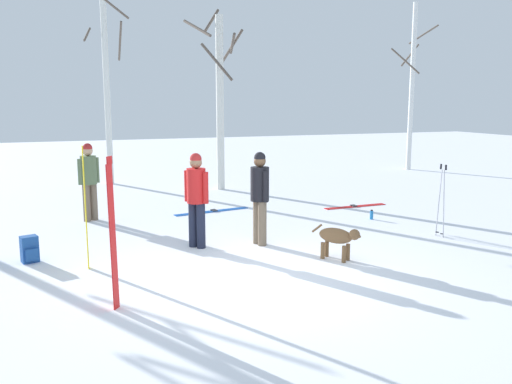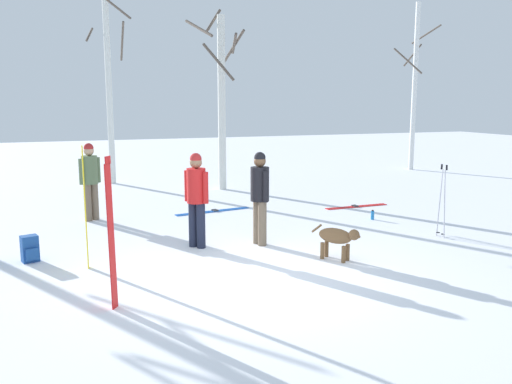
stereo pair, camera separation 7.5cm
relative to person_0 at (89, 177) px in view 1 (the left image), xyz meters
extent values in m
plane|color=white|center=(1.99, -4.94, -0.98)|extent=(60.00, 60.00, 0.00)
cylinder|color=#72604C|center=(0.08, 0.04, -0.57)|extent=(0.16, 0.16, 0.82)
cylinder|color=#72604C|center=(-0.08, -0.04, -0.57)|extent=(0.16, 0.16, 0.82)
cylinder|color=#566B47|center=(0.00, 0.00, 0.15)|extent=(0.34, 0.34, 0.62)
sphere|color=tan|center=(0.00, 0.00, 0.57)|extent=(0.22, 0.22, 0.22)
sphere|color=#B22626|center=(0.00, 0.00, 0.63)|extent=(0.21, 0.21, 0.21)
cylinder|color=#566B47|center=(0.18, 0.10, 0.13)|extent=(0.10, 0.10, 0.56)
cylinder|color=#566B47|center=(-0.18, -0.10, 0.13)|extent=(0.10, 0.10, 0.56)
cylinder|color=#72604C|center=(2.75, -3.12, -0.57)|extent=(0.16, 0.16, 0.82)
cylinder|color=#72604C|center=(2.78, -3.30, -0.57)|extent=(0.16, 0.16, 0.82)
cylinder|color=black|center=(2.77, -3.21, 0.15)|extent=(0.34, 0.34, 0.62)
sphere|color=brown|center=(2.77, -3.21, 0.57)|extent=(0.22, 0.22, 0.22)
sphere|color=black|center=(2.77, -3.21, 0.63)|extent=(0.21, 0.21, 0.21)
cylinder|color=black|center=(2.73, -3.00, 0.13)|extent=(0.10, 0.10, 0.56)
cylinder|color=black|center=(2.80, -3.42, 0.13)|extent=(0.10, 0.10, 0.56)
cylinder|color=#1E2338|center=(1.69, -3.06, -0.57)|extent=(0.16, 0.16, 0.82)
cylinder|color=#1E2338|center=(1.58, -2.92, -0.57)|extent=(0.16, 0.16, 0.82)
cylinder|color=red|center=(1.63, -2.99, 0.15)|extent=(0.34, 0.34, 0.62)
sphere|color=#997051|center=(1.63, -2.99, 0.57)|extent=(0.22, 0.22, 0.22)
sphere|color=#B22626|center=(1.63, -2.99, 0.63)|extent=(0.21, 0.21, 0.21)
cylinder|color=red|center=(1.76, -3.16, 0.13)|extent=(0.10, 0.10, 0.56)
cylinder|color=red|center=(1.51, -2.82, 0.13)|extent=(0.10, 0.10, 0.56)
ellipsoid|color=brown|center=(3.59, -4.56, -0.57)|extent=(0.52, 0.62, 0.26)
sphere|color=brown|center=(3.78, -4.84, -0.51)|extent=(0.18, 0.18, 0.18)
ellipsoid|color=brown|center=(3.82, -4.89, -0.53)|extent=(0.11, 0.12, 0.06)
cylinder|color=brown|center=(3.39, -4.28, -0.49)|extent=(0.14, 0.18, 0.17)
cylinder|color=brown|center=(3.77, -4.68, -0.84)|extent=(0.07, 0.07, 0.28)
cylinder|color=brown|center=(3.64, -4.77, -0.84)|extent=(0.07, 0.07, 0.28)
cylinder|color=brown|center=(3.54, -4.36, -0.84)|extent=(0.07, 0.07, 0.28)
cylinder|color=brown|center=(3.42, -4.45, -0.84)|extent=(0.07, 0.07, 0.28)
cube|color=yellow|center=(-0.30, -3.61, -0.05)|extent=(0.02, 0.09, 1.86)
cube|color=yellow|center=(-0.30, -3.61, 0.92)|extent=(0.02, 0.06, 0.10)
cube|color=yellow|center=(-0.30, -3.55, -0.05)|extent=(0.02, 0.09, 1.86)
cube|color=yellow|center=(-0.30, -3.55, 0.92)|extent=(0.02, 0.06, 0.10)
cube|color=red|center=(-0.08, -5.46, -0.05)|extent=(0.08, 0.10, 1.87)
cube|color=red|center=(-0.08, -5.46, 0.93)|extent=(0.05, 0.06, 0.10)
cube|color=red|center=(-0.12, -5.51, -0.05)|extent=(0.08, 0.10, 1.87)
cube|color=red|center=(-0.12, -5.51, 0.93)|extent=(0.05, 0.06, 0.10)
cube|color=blue|center=(2.79, -0.08, -0.97)|extent=(1.88, 0.39, 0.02)
cube|color=#333338|center=(2.84, -0.08, -0.95)|extent=(0.13, 0.08, 0.03)
cube|color=blue|center=(2.77, 0.01, -0.97)|extent=(1.88, 0.39, 0.02)
cube|color=#333338|center=(2.82, 0.02, -0.95)|extent=(0.13, 0.08, 0.03)
cube|color=red|center=(6.31, -0.68, -0.97)|extent=(1.71, 0.13, 0.02)
cube|color=#333338|center=(6.26, -0.68, -0.95)|extent=(0.12, 0.07, 0.03)
cube|color=red|center=(6.31, -0.78, -0.97)|extent=(1.71, 0.13, 0.02)
cube|color=#333338|center=(6.26, -0.78, -0.95)|extent=(0.12, 0.07, 0.03)
cylinder|color=#B2B2BC|center=(6.27, -3.86, -0.32)|extent=(0.02, 0.10, 1.32)
cylinder|color=black|center=(6.27, -3.86, 0.39)|extent=(0.04, 0.04, 0.10)
cylinder|color=black|center=(6.27, -3.86, -0.91)|extent=(0.07, 0.07, 0.01)
cylinder|color=#B2B2BC|center=(6.27, -4.00, -0.32)|extent=(0.02, 0.10, 1.32)
cylinder|color=black|center=(6.27, -4.00, 0.39)|extent=(0.04, 0.04, 0.10)
cylinder|color=black|center=(6.27, -4.00, -0.91)|extent=(0.07, 0.07, 0.01)
cube|color=#1E4C99|center=(-1.18, -2.89, -0.76)|extent=(0.31, 0.26, 0.44)
cube|color=#1E4C99|center=(-1.14, -3.02, -0.83)|extent=(0.20, 0.11, 0.20)
cube|color=black|center=(-1.28, -2.80, -0.76)|extent=(0.04, 0.03, 0.37)
cube|color=black|center=(-1.14, -2.76, -0.76)|extent=(0.04, 0.03, 0.37)
cylinder|color=#1E72BF|center=(5.88, -2.12, -0.88)|extent=(0.07, 0.07, 0.19)
cylinder|color=black|center=(5.88, -2.12, -0.77)|extent=(0.05, 0.05, 0.02)
cylinder|color=silver|center=(1.01, 5.41, 1.89)|extent=(0.19, 0.19, 5.75)
cylinder|color=brown|center=(1.48, 5.41, 3.46)|extent=(0.08, 0.98, 1.11)
cylinder|color=brown|center=(1.16, 4.87, 4.47)|extent=(1.14, 0.37, 0.79)
cylinder|color=brown|center=(0.52, 5.54, 3.64)|extent=(0.32, 1.04, 0.53)
cylinder|color=silver|center=(3.97, 3.07, 1.54)|extent=(0.23, 0.23, 5.04)
cylinder|color=brown|center=(4.41, 3.23, 3.21)|extent=(0.42, 0.95, 0.90)
cylinder|color=brown|center=(4.35, 3.00, 3.27)|extent=(0.22, 0.81, 0.53)
cylinder|color=brown|center=(3.77, 2.69, 2.71)|extent=(0.86, 0.50, 1.06)
cylinder|color=brown|center=(3.27, 2.89, 3.64)|extent=(0.44, 1.45, 0.62)
cylinder|color=brown|center=(3.82, 3.31, 3.93)|extent=(0.57, 0.40, 0.69)
cylinder|color=silver|center=(12.14, 5.02, 2.12)|extent=(0.18, 0.18, 6.20)
cylinder|color=brown|center=(12.22, 5.33, 3.34)|extent=(0.69, 0.23, 0.85)
cylinder|color=brown|center=(11.61, 4.78, 3.08)|extent=(0.55, 1.13, 0.99)
cylinder|color=brown|center=(12.71, 5.22, 4.10)|extent=(0.48, 1.18, 0.63)
camera|label=1|loc=(-0.78, -12.26, 1.65)|focal=37.98mm
camera|label=2|loc=(-0.71, -12.28, 1.65)|focal=37.98mm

